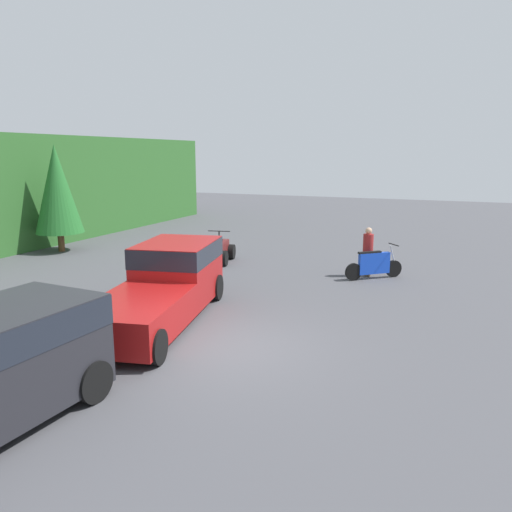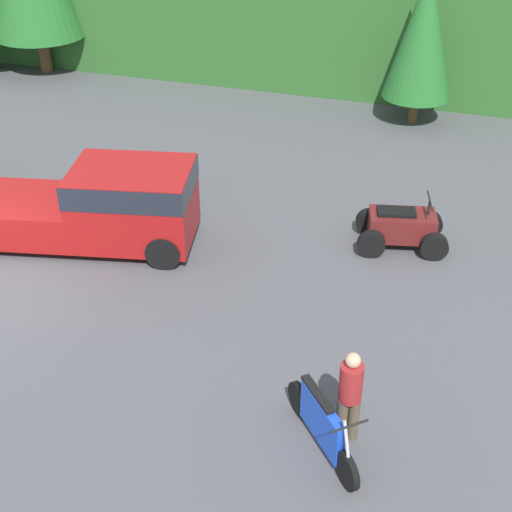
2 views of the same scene
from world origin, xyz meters
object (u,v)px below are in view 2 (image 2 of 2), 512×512
(pickup_truck_red, at_px, (93,204))
(dirt_bike, at_px, (322,425))
(quad_atv, at_px, (401,228))
(rider_person, at_px, (350,394))

(pickup_truck_red, height_order, dirt_bike, pickup_truck_red)
(quad_atv, bearing_deg, rider_person, -102.68)
(pickup_truck_red, xyz_separation_m, rider_person, (6.62, -4.17, -0.03))
(pickup_truck_red, xyz_separation_m, quad_atv, (6.63, 1.90, -0.51))
(rider_person, bearing_deg, dirt_bike, -81.79)
(rider_person, bearing_deg, quad_atv, 146.93)
(dirt_bike, bearing_deg, rider_person, 90.45)
(pickup_truck_red, xyz_separation_m, dirt_bike, (6.28, -4.47, -0.49))
(dirt_bike, distance_m, quad_atv, 6.38)
(quad_atv, distance_m, rider_person, 6.09)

